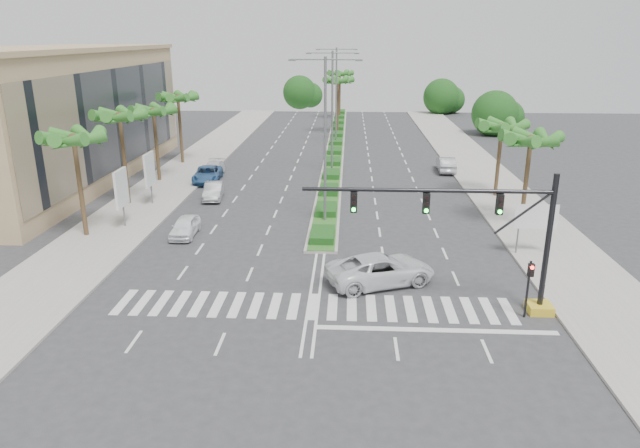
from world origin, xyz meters
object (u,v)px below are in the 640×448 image
object	(u,v)px
car_parked_d	(213,169)
car_parked_c	(207,174)
car_parked_a	(185,227)
car_crossing	(381,269)
car_parked_b	(214,191)
car_right	(446,164)

from	to	relation	value
car_parked_d	car_parked_c	bearing A→B (deg)	-93.04
car_parked_a	car_crossing	bearing A→B (deg)	-30.35
car_parked_c	car_parked_b	bearing A→B (deg)	-77.12
car_parked_c	car_right	distance (m)	24.15
car_parked_d	car_crossing	world-z (taller)	car_crossing
car_parked_b	car_right	distance (m)	24.38
car_parked_b	car_parked_d	xyz separation A→B (m)	(-1.97, 8.35, -0.01)
car_parked_c	car_right	world-z (taller)	car_right
car_parked_b	car_parked_c	bearing A→B (deg)	102.36
car_right	car_parked_a	bearing A→B (deg)	46.56
car_parked_c	car_crossing	world-z (taller)	car_crossing
car_parked_d	car_right	xyz separation A→B (m)	(23.52, 3.05, 0.09)
car_parked_a	car_right	bearing A→B (deg)	43.42
car_parked_b	car_parked_d	size ratio (longest dim) A/B	0.90
car_crossing	car_right	world-z (taller)	car_crossing
car_parked_c	car_parked_d	bearing A→B (deg)	84.41
car_parked_a	car_parked_b	world-z (taller)	car_parked_b
car_parked_a	car_parked_c	xyz separation A→B (m)	(-2.15, 15.47, 0.06)
car_parked_b	car_parked_d	distance (m)	8.58
car_crossing	car_parked_b	bearing A→B (deg)	16.81
car_parked_a	car_crossing	distance (m)	15.22
car_parked_b	car_crossing	xyz separation A→B (m)	(13.45, -17.02, 0.16)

